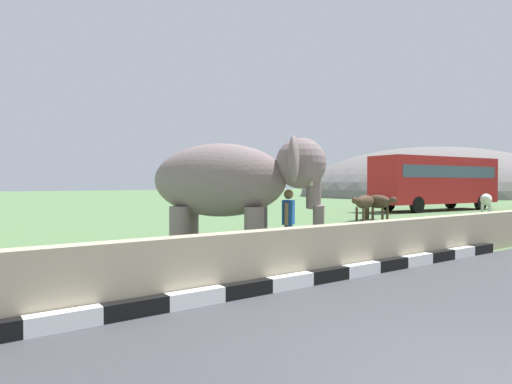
{
  "coord_description": "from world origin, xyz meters",
  "views": [
    {
      "loc": [
        -3.74,
        -1.78,
        1.8
      ],
      "look_at": [
        2.04,
        6.33,
        1.6
      ],
      "focal_mm": 30.46,
      "sensor_mm": 36.0,
      "label": 1
    }
  ],
  "objects_px": {
    "elephant": "(236,182)",
    "bus_red": "(436,179)",
    "cow_mid": "(364,203)",
    "cow_far": "(486,200)",
    "cow_near": "(378,202)",
    "person_handler": "(288,220)"
  },
  "relations": [
    {
      "from": "elephant",
      "to": "bus_red",
      "type": "xyz_separation_m",
      "value": [
        20.91,
        8.03,
        0.25
      ]
    },
    {
      "from": "elephant",
      "to": "bus_red",
      "type": "distance_m",
      "value": 22.41
    },
    {
      "from": "person_handler",
      "to": "cow_mid",
      "type": "relative_size",
      "value": 0.86
    },
    {
      "from": "cow_far",
      "to": "bus_red",
      "type": "bearing_deg",
      "value": 65.31
    },
    {
      "from": "person_handler",
      "to": "cow_near",
      "type": "xyz_separation_m",
      "value": [
        10.73,
        5.97,
        -0.06
      ]
    },
    {
      "from": "cow_mid",
      "to": "cow_far",
      "type": "relative_size",
      "value": 1.04
    },
    {
      "from": "cow_near",
      "to": "cow_mid",
      "type": "relative_size",
      "value": 0.98
    },
    {
      "from": "person_handler",
      "to": "cow_mid",
      "type": "xyz_separation_m",
      "value": [
        9.8,
        6.06,
        -0.06
      ]
    },
    {
      "from": "cow_near",
      "to": "elephant",
      "type": "bearing_deg",
      "value": -155.33
    },
    {
      "from": "elephant",
      "to": "person_handler",
      "type": "bearing_deg",
      "value": -22.89
    },
    {
      "from": "cow_mid",
      "to": "cow_far",
      "type": "distance_m",
      "value": 8.17
    },
    {
      "from": "person_handler",
      "to": "bus_red",
      "type": "height_order",
      "value": "bus_red"
    },
    {
      "from": "cow_near",
      "to": "cow_far",
      "type": "bearing_deg",
      "value": -14.0
    },
    {
      "from": "bus_red",
      "to": "cow_far",
      "type": "xyz_separation_m",
      "value": [
        -1.98,
        -4.32,
        -1.21
      ]
    },
    {
      "from": "bus_red",
      "to": "cow_near",
      "type": "height_order",
      "value": "bus_red"
    },
    {
      "from": "elephant",
      "to": "cow_far",
      "type": "relative_size",
      "value": 2.1
    },
    {
      "from": "elephant",
      "to": "cow_mid",
      "type": "bearing_deg",
      "value": 26.87
    },
    {
      "from": "elephant",
      "to": "cow_far",
      "type": "distance_m",
      "value": 19.32
    },
    {
      "from": "person_handler",
      "to": "cow_near",
      "type": "height_order",
      "value": "person_handler"
    },
    {
      "from": "cow_near",
      "to": "cow_far",
      "type": "distance_m",
      "value": 7.24
    },
    {
      "from": "cow_far",
      "to": "person_handler",
      "type": "bearing_deg",
      "value": -166.64
    },
    {
      "from": "cow_near",
      "to": "bus_red",
      "type": "bearing_deg",
      "value": 15.89
    }
  ]
}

